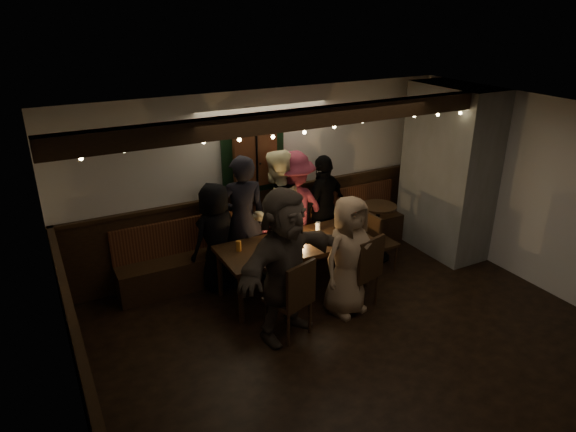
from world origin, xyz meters
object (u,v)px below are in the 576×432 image
dining_table (295,247)px  person_a (216,236)px  high_top (377,225)px  person_g (348,256)px  chair_near_right (363,268)px  person_e (324,207)px  chair_near_left (294,295)px  person_c (276,213)px  person_f (285,265)px  person_d (292,211)px  person_b (243,220)px  chair_end (376,239)px

dining_table → person_a: 1.09m
high_top → person_g: (-1.24, -1.03, 0.23)m
dining_table → high_top: size_ratio=2.35×
dining_table → person_a: person_a is taller
chair_near_right → person_e: 1.56m
dining_table → chair_near_left: 1.04m
person_c → person_f: person_f is taller
person_g → chair_near_left: bearing=179.7°
person_a → person_d: 1.19m
person_c → chair_near_right: bearing=93.2°
dining_table → person_b: 0.83m
person_b → chair_end: bearing=170.2°
person_f → chair_near_left: bearing=-80.1°
chair_near_left → person_f: bearing=120.9°
person_g → person_d: bearing=80.2°
dining_table → high_top: bearing=10.6°
dining_table → person_c: size_ratio=1.12×
person_c → person_g: 1.42m
chair_near_right → person_d: 1.48m
chair_near_left → person_g: 0.90m
person_e → chair_near_right: bearing=54.5°
chair_near_left → person_g: size_ratio=0.64×
chair_near_right → person_a: 2.03m
person_b → person_c: bearing=-168.4°
dining_table → person_e: 1.18m
person_a → person_d: (1.19, 0.01, 0.14)m
person_d → dining_table: bearing=56.4°
person_a → chair_near_right: bearing=114.8°
person_b → person_f: bearing=96.7°
person_c → person_e: (0.86, 0.11, -0.10)m
chair_near_right → person_g: 0.31m
chair_end → person_b: 1.97m
chair_near_right → chair_end: bearing=44.1°
person_c → person_e: 0.87m
person_c → person_d: bearing=166.4°
chair_near_right → person_g: size_ratio=0.65×
dining_table → person_a: (-0.87, 0.64, 0.08)m
person_f → person_a: bearing=80.9°
person_d → person_e: 0.60m
chair_near_left → chair_end: 2.04m
person_a → chair_near_left: bearing=82.3°
chair_near_left → person_c: person_c is taller
person_f → high_top: bearing=5.9°
chair_near_left → chair_end: bearing=25.5°
person_a → person_f: bearing=80.8°
high_top → person_g: 1.63m
chair_end → person_c: bearing=152.4°
person_b → person_c: person_b is taller
chair_near_right → person_a: person_a is taller
person_b → person_e: bearing=-165.0°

